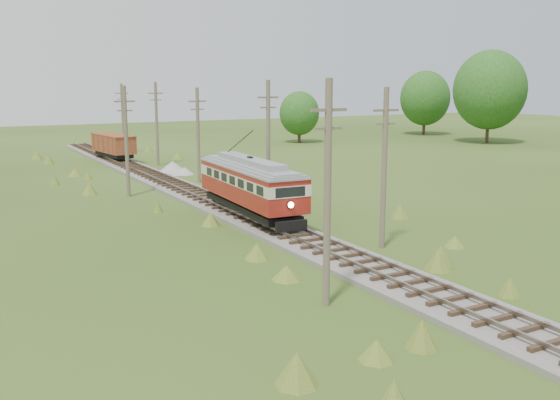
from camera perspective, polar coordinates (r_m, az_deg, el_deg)
railbed_main at (r=46.29m, az=-6.30°, el=-0.12°), size 3.60×96.00×0.57m
streetcar at (r=39.98m, az=-2.74°, el=1.61°), size 3.33×11.79×5.34m
gondola at (r=72.81m, az=-14.98°, el=4.90°), size 3.37×7.83×2.52m
gravel_pile at (r=62.02m, az=-9.62°, el=2.91°), size 3.40×3.61×1.24m
utility_pole_r_2 at (r=33.52m, az=9.50°, el=3.00°), size 1.60×0.30×8.60m
utility_pole_r_3 at (r=44.31m, az=-1.08°, el=5.26°), size 1.60×0.30×9.00m
utility_pole_r_4 at (r=56.05m, az=-7.50°, el=6.00°), size 1.60×0.30×8.40m
utility_pole_r_5 at (r=68.40m, az=-11.21°, el=6.94°), size 1.60×0.30×8.90m
utility_pole_r_6 at (r=80.81m, az=-14.19°, el=7.29°), size 1.60×0.30×8.70m
utility_pole_l_a at (r=24.33m, az=4.37°, el=0.73°), size 1.60×0.30×9.00m
utility_pole_l_b at (r=49.92m, az=-13.87°, el=5.33°), size 1.60×0.30×8.60m
tree_right_4 at (r=97.23m, az=18.63°, el=9.51°), size 10.50×10.50×13.53m
tree_right_5 at (r=110.08m, az=13.12°, el=9.06°), size 8.40×8.40×10.82m
tree_mid_b at (r=93.10m, az=1.78°, el=7.93°), size 5.88×5.88×7.57m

